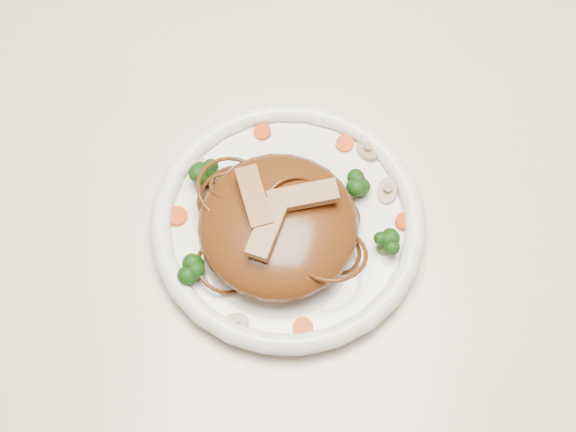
# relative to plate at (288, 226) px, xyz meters

# --- Properties ---
(ground) EXTENTS (4.00, 4.00, 0.00)m
(ground) POSITION_rel_plate_xyz_m (0.00, 0.10, -0.76)
(ground) COLOR brown
(ground) RESTS_ON ground
(table) EXTENTS (1.20, 0.80, 0.75)m
(table) POSITION_rel_plate_xyz_m (0.00, 0.10, -0.11)
(table) COLOR beige
(table) RESTS_ON ground
(plate) EXTENTS (0.31, 0.31, 0.02)m
(plate) POSITION_rel_plate_xyz_m (0.00, 0.00, 0.00)
(plate) COLOR white
(plate) RESTS_ON table
(noodle_mound) EXTENTS (0.17, 0.17, 0.05)m
(noodle_mound) POSITION_rel_plate_xyz_m (-0.01, -0.02, 0.03)
(noodle_mound) COLOR #5C2D11
(noodle_mound) RESTS_ON plate
(chicken_a) EXTENTS (0.07, 0.04, 0.01)m
(chicken_a) POSITION_rel_plate_xyz_m (0.01, 0.00, 0.07)
(chicken_a) COLOR tan
(chicken_a) RESTS_ON noodle_mound
(chicken_b) EXTENTS (0.04, 0.06, 0.01)m
(chicken_b) POSITION_rel_plate_xyz_m (-0.03, -0.01, 0.07)
(chicken_b) COLOR tan
(chicken_b) RESTS_ON noodle_mound
(chicken_c) EXTENTS (0.03, 0.07, 0.01)m
(chicken_c) POSITION_rel_plate_xyz_m (-0.01, -0.03, 0.07)
(chicken_c) COLOR tan
(chicken_c) RESTS_ON noodle_mound
(broccoli_0) EXTENTS (0.03, 0.03, 0.03)m
(broccoli_0) POSITION_rel_plate_xyz_m (0.06, 0.04, 0.02)
(broccoli_0) COLOR #18440E
(broccoli_0) RESTS_ON plate
(broccoli_1) EXTENTS (0.03, 0.03, 0.03)m
(broccoli_1) POSITION_rel_plate_xyz_m (-0.09, 0.03, 0.02)
(broccoli_1) COLOR #18440E
(broccoli_1) RESTS_ON plate
(broccoli_2) EXTENTS (0.02, 0.02, 0.03)m
(broccoli_2) POSITION_rel_plate_xyz_m (-0.08, -0.07, 0.02)
(broccoli_2) COLOR #18440E
(broccoli_2) RESTS_ON plate
(broccoli_3) EXTENTS (0.03, 0.03, 0.03)m
(broccoli_3) POSITION_rel_plate_xyz_m (0.09, -0.01, 0.02)
(broccoli_3) COLOR #18440E
(broccoli_3) RESTS_ON plate
(carrot_0) EXTENTS (0.02, 0.02, 0.00)m
(carrot_0) POSITION_rel_plate_xyz_m (0.04, 0.09, 0.01)
(carrot_0) COLOR #EB4708
(carrot_0) RESTS_ON plate
(carrot_1) EXTENTS (0.02, 0.02, 0.00)m
(carrot_1) POSITION_rel_plate_xyz_m (-0.10, -0.01, 0.01)
(carrot_1) COLOR #EB4708
(carrot_1) RESTS_ON plate
(carrot_2) EXTENTS (0.02, 0.02, 0.00)m
(carrot_2) POSITION_rel_plate_xyz_m (0.11, 0.02, 0.01)
(carrot_2) COLOR #EB4708
(carrot_2) RESTS_ON plate
(carrot_3) EXTENTS (0.02, 0.02, 0.00)m
(carrot_3) POSITION_rel_plate_xyz_m (-0.04, 0.09, 0.01)
(carrot_3) COLOR #EB4708
(carrot_3) RESTS_ON plate
(carrot_4) EXTENTS (0.02, 0.02, 0.00)m
(carrot_4) POSITION_rel_plate_xyz_m (0.03, -0.10, 0.01)
(carrot_4) COLOR #EB4708
(carrot_4) RESTS_ON plate
(mushroom_0) EXTENTS (0.03, 0.03, 0.01)m
(mushroom_0) POSITION_rel_plate_xyz_m (-0.03, -0.11, 0.01)
(mushroom_0) COLOR tan
(mushroom_0) RESTS_ON plate
(mushroom_1) EXTENTS (0.03, 0.03, 0.01)m
(mushroom_1) POSITION_rel_plate_xyz_m (0.09, 0.05, 0.01)
(mushroom_1) COLOR tan
(mushroom_1) RESTS_ON plate
(mushroom_2) EXTENTS (0.04, 0.04, 0.01)m
(mushroom_2) POSITION_rel_plate_xyz_m (-0.10, 0.04, 0.01)
(mushroom_2) COLOR tan
(mushroom_2) RESTS_ON plate
(mushroom_3) EXTENTS (0.04, 0.04, 0.01)m
(mushroom_3) POSITION_rel_plate_xyz_m (0.06, 0.09, 0.01)
(mushroom_3) COLOR tan
(mushroom_3) RESTS_ON plate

